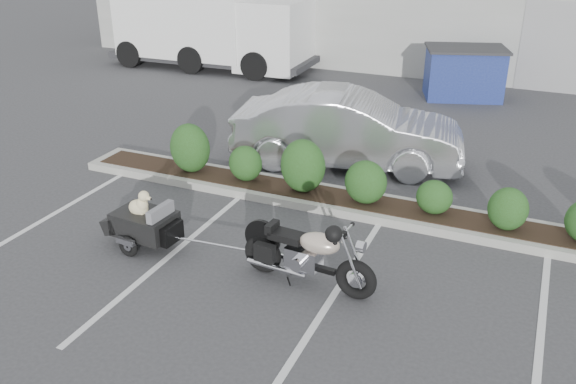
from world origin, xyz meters
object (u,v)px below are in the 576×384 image
at_px(pet_trailer, 144,222).
at_px(dumpster, 464,72).
at_px(sedan, 348,129).
at_px(delivery_truck, 210,21).
at_px(motorcycle, 307,256).

relative_size(pet_trailer, dumpster, 0.66).
relative_size(sedan, delivery_truck, 0.67).
distance_m(pet_trailer, dumpster, 11.26).
height_order(pet_trailer, sedan, sedan).
bearing_deg(pet_trailer, dumpster, 77.67).
relative_size(dumpster, delivery_truck, 0.36).
bearing_deg(pet_trailer, sedan, 72.56).
bearing_deg(delivery_truck, pet_trailer, -66.38).
distance_m(motorcycle, sedan, 4.71).
bearing_deg(motorcycle, delivery_truck, 129.94).
bearing_deg(motorcycle, pet_trailer, -176.02).
xyz_separation_m(motorcycle, delivery_truck, (-8.04, 11.26, 1.07)).
xyz_separation_m(dumpster, delivery_truck, (-8.50, 0.46, 0.82)).
bearing_deg(motorcycle, dumpster, 91.96).
distance_m(dumpster, delivery_truck, 8.55).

